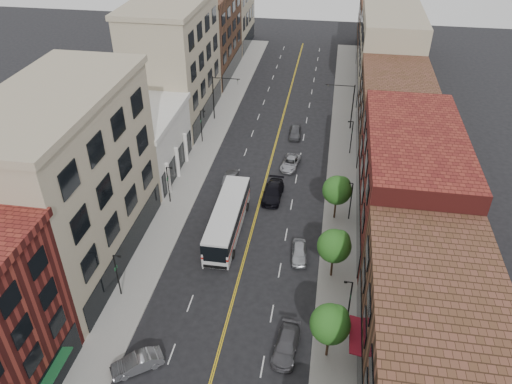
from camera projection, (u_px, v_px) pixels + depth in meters
The scene contains 31 objects.
ground at pixel (211, 380), 41.19m from camera, with size 220.00×220.00×0.00m, color black.
sidewalk_left at pixel (200, 159), 71.08m from camera, with size 4.00×110.00×0.15m, color gray.
sidewalk_right at pixel (342, 171), 68.40m from camera, with size 4.00×110.00×0.15m, color gray.
bldg_l_tanoffice at pixel (69, 186), 49.04m from camera, with size 10.00×22.00×18.00m, color tan.
bldg_l_white at pixel (140, 144), 66.55m from camera, with size 10.00×14.00×8.00m, color silver.
bldg_l_far_a at pixel (174, 64), 77.63m from camera, with size 10.00×20.00×18.00m, color tan.
bldg_l_far_b at pixel (206, 36), 94.82m from camera, with size 10.00×20.00×15.00m, color #553522.
bldg_r_near at pixel (436, 371), 36.10m from camera, with size 10.00×26.00×10.00m, color #553522.
bldg_r_mid at pixel (409, 182), 55.15m from camera, with size 10.00×22.00×12.00m, color maroon.
bldg_r_far_a at pixel (395, 111), 72.87m from camera, with size 10.00×20.00×10.00m, color #553522.
bldg_r_far_b at pixel (389, 51), 88.91m from camera, with size 10.00×22.00×14.00m, color tan.
bldg_r_far_c at pixel (382, 28), 106.09m from camera, with size 10.00×18.00×11.00m, color #553522.
tree_r_1 at pixel (331, 323), 40.94m from camera, with size 3.40×3.40×5.59m.
tree_r_2 at pixel (335, 245), 49.11m from camera, with size 3.40×3.40×5.59m.
tree_r_3 at pixel (338, 189), 57.28m from camera, with size 3.40×3.40×5.59m.
lamp_l_1 at pixel (117, 273), 47.52m from camera, with size 0.81×0.55×5.05m.
lamp_l_2 at pixel (168, 183), 60.60m from camera, with size 0.81×0.55×5.05m.
lamp_l_3 at pixel (201, 124), 73.67m from camera, with size 0.81×0.55×5.05m.
lamp_r_1 at pixel (349, 300), 44.59m from camera, with size 0.81×0.55×5.05m.
lamp_r_2 at pixel (351, 199), 57.66m from camera, with size 0.81×0.55×5.05m.
lamp_r_3 at pixel (351, 136), 70.74m from camera, with size 0.81×0.55×5.05m.
signal_mast_left at pixel (218, 93), 79.17m from camera, with size 4.49×0.18×7.20m.
signal_mast_right at pixel (348, 101), 76.42m from camera, with size 4.49×0.18×7.20m.
city_bus at pixel (227, 218), 56.35m from camera, with size 3.26×13.26×3.40m.
car_angle_b at pixel (137, 363), 41.73m from camera, with size 1.53×4.39×1.45m, color #94969B.
car_parked_mid at pixel (286, 345), 43.25m from camera, with size 1.98×4.88×1.42m, color #4C4B50.
car_parked_far at pixel (299, 252), 53.38m from camera, with size 1.67×4.16×1.42m, color #A7AAAF.
car_lane_behind at pixel (230, 178), 65.59m from camera, with size 1.52×4.36×1.44m, color #444549.
car_lane_a at pixel (273, 192), 62.70m from camera, with size 2.29×5.62×1.63m, color black.
car_lane_b at pixel (290, 163), 68.99m from camera, with size 2.20×4.78×1.33m, color #A5A7AD.
car_lane_c at pixel (295, 132), 76.45m from camera, with size 1.75×4.34×1.48m, color #4E4F53.
Camera 1 is at (7.78, -24.43, 35.99)m, focal length 35.00 mm.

